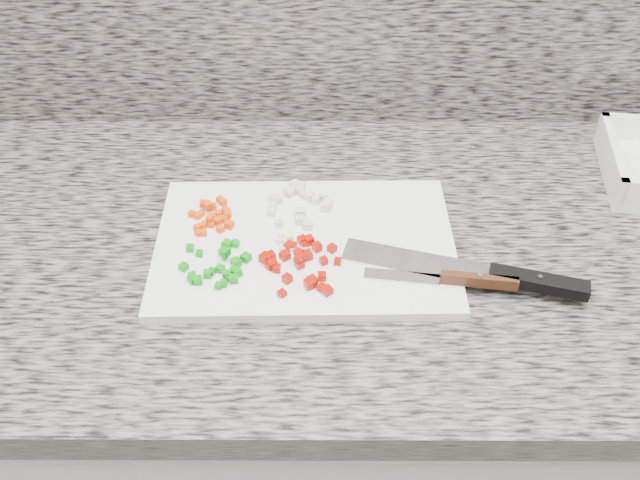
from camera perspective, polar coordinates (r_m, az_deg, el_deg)
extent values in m
cube|color=silver|center=(1.34, 1.61, -14.96)|extent=(3.92, 0.62, 0.86)
cube|color=slate|center=(0.99, 2.10, -0.54)|extent=(3.96, 0.64, 0.04)
cube|color=white|center=(0.95, -1.20, -0.39)|extent=(0.40, 0.27, 0.01)
cube|color=#EF4305|center=(1.00, -7.55, 2.34)|extent=(0.01, 0.01, 0.01)
cube|color=#EF4305|center=(0.99, -7.78, 1.68)|extent=(0.01, 0.01, 0.01)
cube|color=#EF4305|center=(1.00, -9.75, 1.92)|extent=(0.01, 0.01, 0.01)
cube|color=#EF4305|center=(1.01, -8.55, 2.64)|extent=(0.01, 0.01, 0.01)
cube|color=#EF4305|center=(0.98, -8.87, 1.67)|extent=(0.01, 0.01, 0.01)
cube|color=#EF4305|center=(0.99, -8.83, 1.56)|extent=(0.01, 0.01, 0.01)
cube|color=#EF4305|center=(1.00, -8.95, 2.78)|extent=(0.01, 0.01, 0.01)
cube|color=#EF4305|center=(1.02, -8.02, 3.25)|extent=(0.01, 0.01, 0.01)
cube|color=#EF4305|center=(1.00, -9.32, 2.88)|extent=(0.01, 0.01, 0.01)
cube|color=#EF4305|center=(0.97, -7.27, 1.22)|extent=(0.01, 0.01, 0.01)
cube|color=#EF4305|center=(1.00, -9.49, 2.09)|extent=(0.01, 0.01, 0.01)
cube|color=#EF4305|center=(0.98, -8.17, 1.54)|extent=(0.01, 0.01, 0.01)
cube|color=#EF4305|center=(1.01, -7.78, 3.01)|extent=(0.01, 0.01, 0.01)
cube|color=#EF4305|center=(0.99, -8.59, 1.87)|extent=(0.01, 0.01, 0.01)
cube|color=#EF4305|center=(0.99, -7.41, 2.02)|extent=(0.01, 0.01, 0.01)
cube|color=#EF4305|center=(0.98, -9.80, 1.00)|extent=(0.01, 0.01, 0.01)
cube|color=#EF4305|center=(0.99, -8.08, 2.06)|extent=(0.01, 0.01, 0.01)
cube|color=#EF4305|center=(0.97, -9.30, 0.59)|extent=(0.01, 0.01, 0.01)
cube|color=#EF4305|center=(1.00, -10.22, 2.08)|extent=(0.01, 0.01, 0.01)
cube|color=#EF4305|center=(0.97, -9.71, 0.58)|extent=(0.01, 0.01, 0.01)
cube|color=#EF4305|center=(0.98, -8.67, 1.24)|extent=(0.01, 0.01, 0.01)
cube|color=#EF4305|center=(0.98, -9.34, 1.17)|extent=(0.01, 0.01, 0.01)
cube|color=#EF4305|center=(0.97, -7.98, 0.87)|extent=(0.01, 0.01, 0.01)
cube|color=beige|center=(1.01, -3.46, 3.35)|extent=(0.01, 0.01, 0.01)
cube|color=beige|center=(1.01, 0.25, 3.52)|extent=(0.01, 0.01, 0.01)
cube|color=beige|center=(1.01, -3.45, 3.39)|extent=(0.01, 0.01, 0.01)
cube|color=beige|center=(1.01, -3.71, 3.26)|extent=(0.02, 0.02, 0.01)
cube|color=beige|center=(1.00, 0.65, 2.94)|extent=(0.01, 0.01, 0.01)
cube|color=beige|center=(1.02, -2.48, 3.85)|extent=(0.02, 0.02, 0.01)
cube|color=beige|center=(0.98, -1.60, 2.20)|extent=(0.01, 0.01, 0.01)
cube|color=beige|center=(1.00, -3.83, 2.70)|extent=(0.01, 0.01, 0.01)
cube|color=beige|center=(1.01, -0.85, 3.54)|extent=(0.02, 0.02, 0.01)
cube|color=beige|center=(1.03, -1.57, 4.39)|extent=(0.01, 0.01, 0.01)
cube|color=beige|center=(1.00, 0.45, 2.72)|extent=(0.01, 0.01, 0.01)
cube|color=beige|center=(0.97, -1.63, 1.64)|extent=(0.01, 0.01, 0.01)
cube|color=beige|center=(1.03, -2.26, 4.04)|extent=(0.01, 0.01, 0.01)
cube|color=beige|center=(0.99, -3.87, 2.27)|extent=(0.01, 0.01, 0.01)
cube|color=beige|center=(1.04, -2.05, 4.45)|extent=(0.02, 0.02, 0.01)
cube|color=beige|center=(1.02, -1.34, 3.70)|extent=(0.01, 0.01, 0.01)
cube|color=beige|center=(1.03, -1.73, 4.19)|extent=(0.01, 0.01, 0.01)
cube|color=beige|center=(1.01, -0.35, 3.21)|extent=(0.01, 0.01, 0.01)
cube|color=beige|center=(0.97, -1.00, 1.24)|extent=(0.01, 0.01, 0.01)
cube|color=beige|center=(0.97, -3.33, 1.35)|extent=(0.01, 0.01, 0.01)
cube|color=beige|center=(1.03, -1.62, 3.97)|extent=(0.01, 0.01, 0.01)
cube|color=#0C880D|center=(0.92, -7.64, -0.96)|extent=(0.02, 0.02, 0.01)
cube|color=#0C880D|center=(0.91, -8.98, -2.69)|extent=(0.01, 0.01, 0.01)
cube|color=#0C880D|center=(0.91, -8.01, -2.26)|extent=(0.01, 0.01, 0.01)
cube|color=#0C880D|center=(0.91, -8.65, -2.49)|extent=(0.01, 0.01, 0.01)
cube|color=#0C880D|center=(0.90, -10.18, -3.08)|extent=(0.01, 0.01, 0.01)
cube|color=#0C880D|center=(0.94, -7.75, -0.88)|extent=(0.01, 0.01, 0.01)
cube|color=#0C880D|center=(0.92, -5.96, -1.38)|extent=(0.02, 0.02, 0.01)
cube|color=#0C880D|center=(0.92, -10.86, -2.09)|extent=(0.01, 0.01, 0.01)
cube|color=#0C880D|center=(0.92, -6.69, -1.79)|extent=(0.01, 0.01, 0.01)
cube|color=#0C880D|center=(0.94, -9.63, -1.03)|extent=(0.01, 0.01, 0.01)
cube|color=#0C880D|center=(0.91, -6.65, -2.53)|extent=(0.01, 0.01, 0.01)
cube|color=#0C880D|center=(0.95, -10.35, -0.63)|extent=(0.01, 0.01, 0.01)
cube|color=#0C880D|center=(0.89, -8.10, -3.61)|extent=(0.01, 0.01, 0.01)
cube|color=#0C880D|center=(0.91, -6.96, -2.51)|extent=(0.01, 0.01, 0.01)
cube|color=#0C880D|center=(0.90, -6.92, -3.09)|extent=(0.01, 0.01, 0.01)
cube|color=#0C880D|center=(0.92, -6.82, -1.70)|extent=(0.01, 0.01, 0.01)
cube|color=#0C880D|center=(0.95, -6.76, -0.30)|extent=(0.01, 0.01, 0.01)
cube|color=#0C880D|center=(0.90, -9.74, -3.18)|extent=(0.01, 0.01, 0.01)
cube|color=#0C880D|center=(0.95, -6.84, -0.23)|extent=(0.01, 0.01, 0.01)
cube|color=#0C880D|center=(0.90, -7.13, -3.03)|extent=(0.01, 0.01, 0.01)
cube|color=#0C880D|center=(0.90, -7.45, -2.75)|extent=(0.01, 0.01, 0.01)
cube|color=#0C880D|center=(0.91, -10.19, -2.87)|extent=(0.01, 0.01, 0.01)
cube|color=#0C880D|center=(0.89, -7.72, -3.46)|extent=(0.01, 0.01, 0.01)
cube|color=#0C880D|center=(0.94, -7.43, -0.30)|extent=(0.02, 0.02, 0.01)
cube|color=#A60E02|center=(0.88, 0.60, -4.04)|extent=(0.02, 0.02, 0.01)
cube|color=#A60E02|center=(0.93, 0.97, -0.67)|extent=(0.01, 0.01, 0.01)
cube|color=#A60E02|center=(0.92, -4.00, -1.24)|extent=(0.02, 0.02, 0.01)
cube|color=#A60E02|center=(0.91, -3.47, -2.28)|extent=(0.01, 0.01, 0.01)
cube|color=#A60E02|center=(0.94, -2.50, -0.48)|extent=(0.02, 0.02, 0.01)
cube|color=#A60E02|center=(0.89, -0.66, -3.27)|extent=(0.02, 0.02, 0.01)
cube|color=#A60E02|center=(0.91, -4.06, -2.04)|extent=(0.01, 0.01, 0.01)
cube|color=#A60E02|center=(0.91, -1.58, -1.27)|extent=(0.01, 0.01, 0.01)
cube|color=#A60E02|center=(0.94, -0.90, -0.03)|extent=(0.02, 0.02, 0.01)
cube|color=#A60E02|center=(0.94, -2.26, -0.47)|extent=(0.01, 0.01, 0.01)
cube|color=#A60E02|center=(0.92, -4.40, -1.44)|extent=(0.02, 0.02, 0.01)
cube|color=#A60E02|center=(0.89, 0.16, -2.91)|extent=(0.01, 0.01, 0.01)
cube|color=#A60E02|center=(0.93, -0.24, -0.56)|extent=(0.01, 0.01, 0.01)
cube|color=#A60E02|center=(0.88, -3.06, -4.26)|extent=(0.01, 0.01, 0.01)
cube|color=#A60E02|center=(0.91, -3.83, -1.95)|extent=(0.02, 0.02, 0.01)
cube|color=#A60E02|center=(0.88, 0.17, -3.81)|extent=(0.01, 0.01, 0.01)
cube|color=#A60E02|center=(0.91, -1.72, -0.98)|extent=(0.01, 0.01, 0.01)
cube|color=#A60E02|center=(0.91, 1.42, -1.71)|extent=(0.01, 0.01, 0.01)
cube|color=#A60E02|center=(0.91, 0.30, -1.66)|extent=(0.01, 0.01, 0.01)
cube|color=#A60E02|center=(0.91, -1.73, -1.48)|extent=(0.01, 0.01, 0.01)
cube|color=#A60E02|center=(0.94, -1.44, 0.00)|extent=(0.01, 0.01, 0.01)
cube|color=#A60E02|center=(0.89, -2.64, -3.11)|extent=(0.01, 0.01, 0.01)
cube|color=#A60E02|center=(0.92, -2.84, -1.24)|extent=(0.02, 0.02, 0.01)
cube|color=#A60E02|center=(0.91, -1.64, -1.95)|extent=(0.01, 0.01, 0.01)
cube|color=#A60E02|center=(0.94, -1.22, -0.23)|extent=(0.01, 0.01, 0.01)
cube|color=#A60E02|center=(0.88, -0.81, -3.48)|extent=(0.02, 0.02, 0.01)
cube|color=#A60E02|center=(0.92, -1.04, -1.20)|extent=(0.02, 0.02, 0.01)
cube|color=beige|center=(0.95, -2.42, 0.19)|extent=(0.01, 0.01, 0.01)
cube|color=beige|center=(0.94, -2.99, -0.49)|extent=(0.01, 0.01, 0.01)
cube|color=beige|center=(0.93, -2.29, -0.72)|extent=(0.01, 0.01, 0.00)
cube|color=beige|center=(0.95, -3.10, 0.36)|extent=(0.01, 0.01, 0.01)
cube|color=beige|center=(0.94, -2.66, -0.63)|extent=(0.01, 0.01, 0.00)
cube|color=beige|center=(0.95, -3.23, -0.06)|extent=(0.01, 0.01, 0.01)
cube|color=beige|center=(0.94, -1.34, -0.34)|extent=(0.01, 0.01, 0.01)
cube|color=beige|center=(0.94, -3.05, -0.70)|extent=(0.01, 0.01, 0.00)
cube|color=#BBBDC2|center=(0.93, 7.60, -1.78)|extent=(0.19, 0.09, 0.00)
cube|color=black|center=(0.92, 17.08, -3.23)|extent=(0.12, 0.06, 0.02)
cylinder|color=#BBBDC2|center=(0.92, 17.19, -2.84)|extent=(0.01, 0.01, 0.00)
cube|color=#BBBDC2|center=(0.90, 6.56, -2.94)|extent=(0.10, 0.03, 0.00)
cube|color=#402010|center=(0.91, 12.62, -3.18)|extent=(0.10, 0.02, 0.02)
cylinder|color=#BBBDC2|center=(0.90, 12.70, -2.78)|extent=(0.01, 0.01, 0.00)
cube|color=white|center=(1.15, 22.30, 6.20)|extent=(0.04, 0.18, 0.04)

